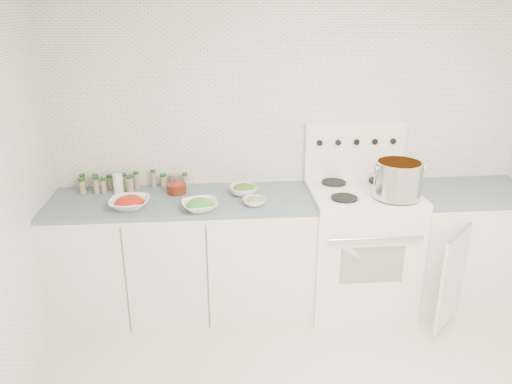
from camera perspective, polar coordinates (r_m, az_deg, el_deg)
name	(u,v)px	position (r m, az deg, el deg)	size (l,w,h in m)	color
room_walls	(343,154)	(2.27, 9.95, 4.33)	(3.54, 3.04, 2.52)	white
counter_left	(184,256)	(3.73, -8.22, -7.23)	(1.85, 0.62, 0.90)	white
stove	(359,244)	(3.84, 11.64, -5.82)	(0.76, 0.70, 1.36)	white
counter_right	(463,245)	(4.16, 22.58, -5.65)	(0.89, 0.90, 0.90)	white
stock_pot	(398,178)	(3.52, 15.92, 1.56)	(0.34, 0.32, 0.25)	silver
bowl_tomato	(129,203)	(3.45, -14.27, -1.17)	(0.27, 0.27, 0.09)	white
bowl_snowpea	(200,205)	(3.33, -6.43, -1.48)	(0.29, 0.29, 0.08)	white
bowl_broccoli	(244,189)	(3.58, -1.42, 0.29)	(0.26, 0.26, 0.08)	white
bowl_zucchini	(254,201)	(3.39, -0.23, -1.03)	(0.18, 0.18, 0.06)	white
bowl_pepper	(177,188)	(3.65, -9.05, 0.49)	(0.14, 0.14, 0.08)	#561A0E
salt_canister	(118,184)	(3.74, -15.47, 0.92)	(0.07, 0.07, 0.14)	white
tin_can	(175,181)	(3.78, -9.28, 1.29)	(0.07, 0.07, 0.09)	gray
spice_cluster	(121,182)	(3.79, -15.19, 1.08)	(0.79, 0.15, 0.14)	gray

